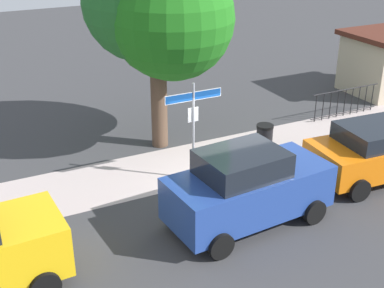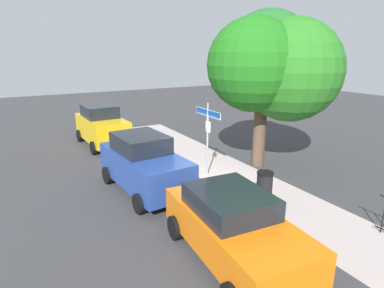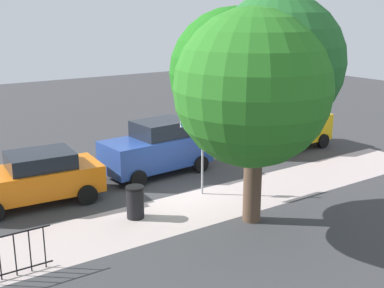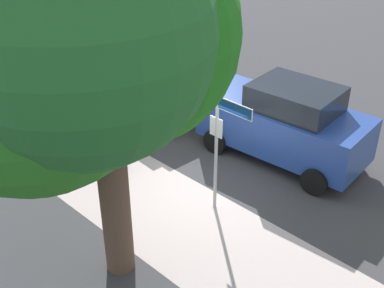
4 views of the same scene
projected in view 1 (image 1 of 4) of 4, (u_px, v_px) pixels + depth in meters
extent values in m
plane|color=#38383A|center=(215.00, 180.00, 15.29)|extent=(60.00, 60.00, 0.00)
cube|color=#B3A29F|center=(250.00, 150.00, 17.16)|extent=(24.00, 2.60, 0.00)
cylinder|color=#9EA0A5|center=(193.00, 132.00, 14.80)|extent=(0.07, 0.07, 2.91)
cube|color=#144799|center=(193.00, 96.00, 14.35)|extent=(1.68, 0.02, 0.22)
cube|color=white|center=(193.00, 96.00, 14.35)|extent=(1.71, 0.02, 0.25)
cube|color=silver|center=(193.00, 115.00, 14.60)|extent=(0.32, 0.02, 0.42)
cylinder|color=brown|center=(159.00, 105.00, 16.93)|extent=(0.53, 0.53, 2.86)
sphere|color=#216127|center=(142.00, 2.00, 15.86)|extent=(3.64, 3.64, 3.64)
sphere|color=#1D6A18|center=(173.00, 19.00, 15.28)|extent=(3.64, 3.64, 3.64)
sphere|color=#27711F|center=(170.00, 16.00, 16.74)|extent=(4.05, 4.05, 4.05)
cylinder|color=black|center=(25.00, 241.00, 11.97)|extent=(0.65, 0.25, 0.64)
cylinder|color=black|center=(45.00, 286.00, 10.58)|extent=(0.65, 0.25, 0.64)
cube|color=navy|center=(249.00, 192.00, 12.93)|extent=(4.25, 2.04, 1.10)
cube|color=black|center=(242.00, 163.00, 12.46)|extent=(2.09, 1.68, 0.60)
cylinder|color=black|center=(270.00, 183.00, 14.49)|extent=(0.65, 0.27, 0.64)
cylinder|color=black|center=(314.00, 212.00, 13.12)|extent=(0.65, 0.27, 0.64)
cylinder|color=black|center=(182.00, 210.00, 13.18)|extent=(0.65, 0.27, 0.64)
cylinder|color=black|center=(220.00, 246.00, 11.82)|extent=(0.65, 0.27, 0.64)
cube|color=orange|center=(380.00, 154.00, 15.20)|extent=(4.27, 2.14, 0.85)
cube|color=black|center=(377.00, 134.00, 14.83)|extent=(2.11, 1.76, 0.49)
cylinder|color=black|center=(319.00, 162.00, 15.66)|extent=(0.65, 0.27, 0.64)
cylinder|color=black|center=(359.00, 190.00, 14.12)|extent=(0.65, 0.27, 0.64)
cylinder|color=black|center=(346.00, 89.00, 19.49)|extent=(3.08, 0.04, 0.04)
cylinder|color=black|center=(343.00, 113.00, 19.87)|extent=(3.08, 0.04, 0.04)
cylinder|color=black|center=(316.00, 109.00, 19.15)|extent=(0.03, 0.03, 1.05)
cylinder|color=black|center=(323.00, 107.00, 19.29)|extent=(0.03, 0.03, 1.05)
cylinder|color=black|center=(330.00, 106.00, 19.43)|extent=(0.03, 0.03, 1.05)
cylinder|color=black|center=(338.00, 104.00, 19.57)|extent=(0.03, 0.03, 1.05)
cylinder|color=black|center=(345.00, 103.00, 19.71)|extent=(0.03, 0.03, 1.05)
cylinder|color=black|center=(352.00, 101.00, 19.84)|extent=(0.03, 0.03, 1.05)
cylinder|color=black|center=(359.00, 100.00, 19.98)|extent=(0.03, 0.03, 1.05)
cylinder|color=black|center=(365.00, 99.00, 20.12)|extent=(0.03, 0.03, 1.05)
cylinder|color=black|center=(372.00, 97.00, 20.26)|extent=(0.03, 0.03, 1.05)
cylinder|color=black|center=(264.00, 140.00, 16.76)|extent=(0.52, 0.52, 0.90)
cylinder|color=black|center=(265.00, 126.00, 16.56)|extent=(0.55, 0.55, 0.08)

